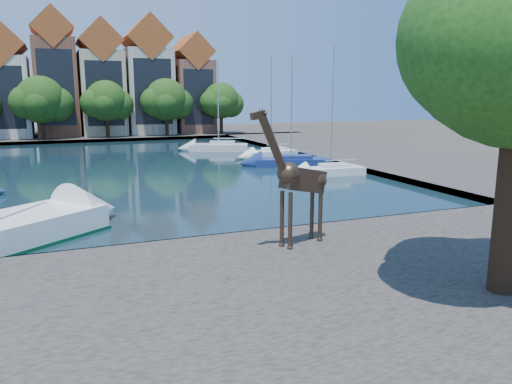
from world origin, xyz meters
TOP-DOWN VIEW (x-y plane):
  - ground at (0.00, 0.00)m, footprint 160.00×160.00m
  - water_basin at (0.00, 24.00)m, footprint 38.00×50.00m
  - near_quay at (0.00, -7.00)m, footprint 50.00×14.00m
  - far_quay at (0.00, 56.00)m, footprint 60.00×16.00m
  - right_quay at (25.00, 24.00)m, footprint 14.00×52.00m
  - townhouse_west_inner at (-10.50, 55.99)m, footprint 6.43×9.18m
  - townhouse_center at (-4.00, 55.99)m, footprint 5.44×9.18m
  - townhouse_east_inner at (2.00, 55.99)m, footprint 5.94×9.18m
  - townhouse_east_mid at (8.50, 55.99)m, footprint 6.43×9.18m
  - townhouse_east_end at (15.00, 55.99)m, footprint 5.44×9.18m
  - far_tree_mid_west at (-5.89, 50.49)m, footprint 7.80×6.00m
  - far_tree_mid_east at (2.10, 50.49)m, footprint 7.02×5.40m
  - far_tree_east at (10.11, 50.49)m, footprint 7.54×5.80m
  - far_tree_far_east at (18.09, 50.49)m, footprint 6.76×5.20m
  - giraffe_statue at (3.90, -2.60)m, footprint 3.57×1.51m
  - sailboat_right_a at (15.00, 13.86)m, footprint 5.28×2.14m
  - sailboat_right_b at (14.35, 19.58)m, footprint 6.69×3.99m
  - sailboat_right_c at (15.00, 25.40)m, footprint 5.30×2.42m
  - sailboat_right_d at (12.00, 32.88)m, footprint 6.62×4.30m

SIDE VIEW (x-z plane):
  - ground at x=0.00m, z-range 0.00..0.00m
  - water_basin at x=0.00m, z-range 0.00..0.08m
  - near_quay at x=0.00m, z-range 0.00..0.50m
  - far_quay at x=0.00m, z-range 0.00..0.50m
  - right_quay at x=25.00m, z-range 0.00..0.50m
  - sailboat_right_a at x=15.00m, z-range -4.26..5.40m
  - sailboat_right_b at x=14.35m, z-range -4.09..5.24m
  - sailboat_right_c at x=15.00m, z-range -4.20..5.44m
  - sailboat_right_d at x=12.00m, z-range -4.28..5.58m
  - giraffe_statue at x=3.90m, z-range 0.45..5.67m
  - far_tree_far_east at x=18.09m, z-range 1.40..8.76m
  - far_tree_mid_east at x=2.10m, z-range 1.37..8.89m
  - far_tree_east at x=10.11m, z-range 1.32..9.16m
  - far_tree_mid_west at x=-5.89m, z-range 1.29..9.29m
  - townhouse_east_end at x=15.00m, z-range -0.11..14.32m
  - townhouse_west_inner at x=-10.50m, z-range -0.22..14.92m
  - townhouse_east_inner at x=2.00m, z-range -0.16..15.63m
  - townhouse_east_mid at x=8.50m, z-range -0.22..16.43m
  - townhouse_center at x=-4.00m, z-range -0.10..16.83m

